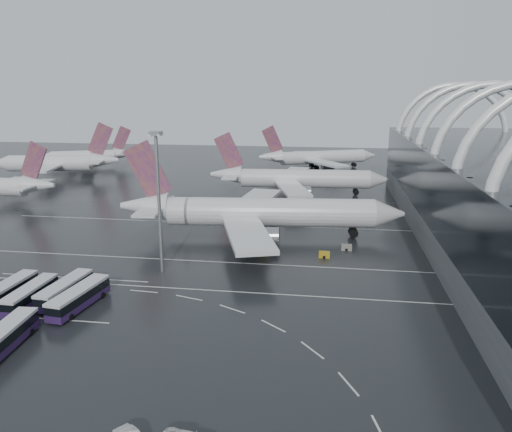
# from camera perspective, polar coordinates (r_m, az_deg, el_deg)

# --- Properties ---
(ground) EXTENTS (420.00, 420.00, 0.00)m
(ground) POSITION_cam_1_polar(r_m,az_deg,el_deg) (87.71, -6.04, -7.87)
(ground) COLOR black
(ground) RESTS_ON ground
(lane_marking_near) EXTENTS (120.00, 0.25, 0.01)m
(lane_marking_near) POSITION_cam_1_polar(r_m,az_deg,el_deg) (85.92, -6.37, -8.36)
(lane_marking_near) COLOR silver
(lane_marking_near) RESTS_ON ground
(lane_marking_mid) EXTENTS (120.00, 0.25, 0.01)m
(lane_marking_mid) POSITION_cam_1_polar(r_m,az_deg,el_deg) (98.58, -4.31, -5.25)
(lane_marking_mid) COLOR silver
(lane_marking_mid) RESTS_ON ground
(lane_marking_far) EXTENTS (120.00, 0.25, 0.01)m
(lane_marking_far) POSITION_cam_1_polar(r_m,az_deg,el_deg) (124.77, -1.51, -0.96)
(lane_marking_far) COLOR silver
(lane_marking_far) RESTS_ON ground
(bus_bay_line_south) EXTENTS (28.00, 0.25, 0.01)m
(bus_bay_line_south) POSITION_cam_1_polar(r_m,az_deg,el_deg) (83.74, -25.31, -10.38)
(bus_bay_line_south) COLOR silver
(bus_bay_line_south) RESTS_ON ground
(bus_bay_line_north) EXTENTS (28.00, 0.25, 0.01)m
(bus_bay_line_north) POSITION_cam_1_polar(r_m,az_deg,el_deg) (96.27, -20.11, -6.64)
(bus_bay_line_north) COLOR silver
(bus_bay_line_north) RESTS_ON ground
(airliner_main) EXTENTS (64.86, 56.63, 21.95)m
(airliner_main) POSITION_cam_1_polar(r_m,az_deg,el_deg) (113.62, 0.01, 0.36)
(airliner_main) COLOR silver
(airliner_main) RESTS_ON ground
(airliner_gate_b) EXTENTS (56.72, 50.93, 19.70)m
(airliner_gate_b) POSITION_cam_1_polar(r_m,az_deg,el_deg) (159.56, 4.53, 4.23)
(airliner_gate_b) COLOR silver
(airliner_gate_b) RESTS_ON ground
(airliner_gate_c) EXTENTS (49.61, 45.30, 18.47)m
(airliner_gate_c) POSITION_cam_1_polar(r_m,az_deg,el_deg) (211.55, 6.91, 6.62)
(airliner_gate_c) COLOR silver
(airliner_gate_c) RESTS_ON ground
(jet_remote_mid) EXTENTS (47.53, 38.46, 20.71)m
(jet_remote_mid) POSITION_cam_1_polar(r_m,az_deg,el_deg) (204.32, -21.66, 5.64)
(jet_remote_mid) COLOR silver
(jet_remote_mid) RESTS_ON ground
(jet_remote_far) EXTENTS (38.57, 31.43, 17.31)m
(jet_remote_far) POSITION_cam_1_polar(r_m,az_deg,el_deg) (226.98, -18.47, 6.48)
(jet_remote_far) COLOR silver
(jet_remote_far) RESTS_ON ground
(bus_row_near_a) EXTENTS (3.31, 12.50, 3.05)m
(bus_row_near_a) POSITION_cam_1_polar(r_m,az_deg,el_deg) (89.77, -26.50, -7.70)
(bus_row_near_a) COLOR #2F1543
(bus_row_near_a) RESTS_ON ground
(bus_row_near_b) EXTENTS (3.04, 12.08, 2.96)m
(bus_row_near_b) POSITION_cam_1_polar(r_m,az_deg,el_deg) (87.05, -24.40, -8.18)
(bus_row_near_b) COLOR #2F1543
(bus_row_near_b) RESTS_ON ground
(bus_row_near_c) EXTENTS (3.86, 12.64, 3.06)m
(bus_row_near_c) POSITION_cam_1_polar(r_m,az_deg,el_deg) (86.67, -21.00, -7.88)
(bus_row_near_c) COLOR #2F1543
(bus_row_near_c) RESTS_ON ground
(bus_row_near_d) EXTENTS (4.53, 13.21, 3.19)m
(bus_row_near_d) POSITION_cam_1_polar(r_m,az_deg,el_deg) (82.88, -19.57, -8.73)
(bus_row_near_d) COLOR #2F1543
(bus_row_near_d) RESTS_ON ground
(bus_row_far_c) EXTENTS (3.68, 12.96, 3.15)m
(bus_row_far_c) POSITION_cam_1_polar(r_m,az_deg,el_deg) (74.20, -26.88, -12.33)
(bus_row_far_c) COLOR #2F1543
(bus_row_far_c) RESTS_ON ground
(floodlight_mast) EXTENTS (1.98, 1.98, 25.85)m
(floodlight_mast) POSITION_cam_1_polar(r_m,az_deg,el_deg) (90.66, -11.11, 3.42)
(floodlight_mast) COLOR gray
(floodlight_mast) RESTS_ON ground
(gse_cart_belly_a) EXTENTS (2.19, 1.29, 1.19)m
(gse_cart_belly_a) POSITION_cam_1_polar(r_m,az_deg,el_deg) (101.59, 7.81, -4.39)
(gse_cart_belly_a) COLOR #A98516
(gse_cart_belly_a) RESTS_ON ground
(gse_cart_belly_c) EXTENTS (2.43, 1.43, 1.32)m
(gse_cart_belly_c) POSITION_cam_1_polar(r_m,az_deg,el_deg) (102.97, 0.98, -3.95)
(gse_cart_belly_c) COLOR #A98516
(gse_cart_belly_c) RESTS_ON ground
(gse_cart_belly_d) EXTENTS (2.21, 1.31, 1.21)m
(gse_cart_belly_d) POSITION_cam_1_polar(r_m,az_deg,el_deg) (106.79, 10.30, -3.55)
(gse_cart_belly_d) COLOR slate
(gse_cart_belly_d) RESTS_ON ground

